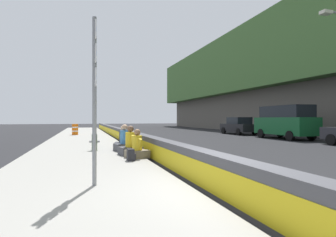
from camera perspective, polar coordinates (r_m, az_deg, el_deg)
ground_plane at (r=5.60m, az=11.34°, el=-16.27°), size 160.00×160.00×0.00m
sidewalk_strip at (r=4.93m, az=-18.21°, el=-17.70°), size 80.00×4.40×0.14m
jersey_barrier at (r=5.49m, az=11.30°, el=-12.03°), size 76.00×0.45×0.85m
route_sign_post at (r=5.93m, az=-15.40°, el=6.43°), size 0.44×0.09×3.60m
fire_hydrant at (r=12.47m, az=-15.45°, el=-4.53°), size 0.26×0.46×0.88m
seated_person_foreground at (r=9.81m, az=-6.61°, el=-6.46°), size 0.80×0.88×1.05m
seated_person_middle at (r=10.67m, az=-8.03°, el=-5.77°), size 0.84×0.94×1.15m
seated_person_rear at (r=12.02m, az=-9.24°, el=-5.09°), size 0.87×0.96×1.17m
seated_person_far at (r=13.05m, az=-9.57°, el=-4.79°), size 0.83×0.92×1.10m
backpack at (r=9.20m, az=-7.94°, el=-7.73°), size 0.32×0.28×0.40m
construction_barrel at (r=24.90m, az=-19.26°, el=-2.21°), size 0.54×0.54×0.95m
parked_car_third at (r=22.38m, az=23.74°, el=-0.57°), size 5.14×2.17×2.56m
parked_car_fourth at (r=27.51m, az=14.87°, el=-1.50°), size 4.54×2.03×1.71m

